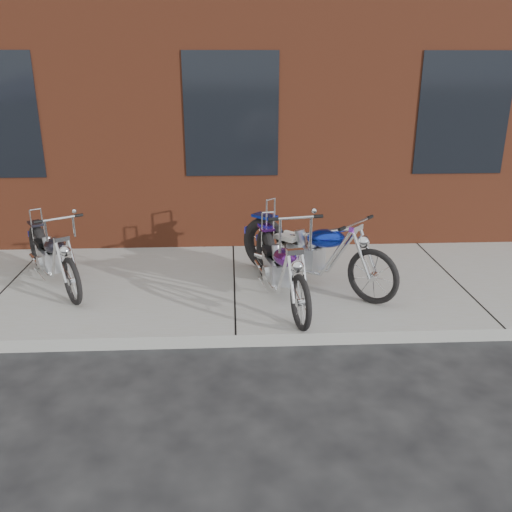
{
  "coord_description": "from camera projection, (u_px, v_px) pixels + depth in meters",
  "views": [
    {
      "loc": [
        -0.03,
        -5.24,
        2.96
      ],
      "look_at": [
        0.26,
        0.8,
        0.77
      ],
      "focal_mm": 38.0,
      "sensor_mm": 36.0,
      "label": 1
    }
  ],
  "objects": [
    {
      "name": "chopper_purple",
      "position": [
        280.0,
        269.0,
        6.64
      ],
      "size": [
        0.63,
        2.17,
        1.23
      ],
      "rotation": [
        0.0,
        0.0,
        -1.39
      ],
      "color": "black",
      "rests_on": "sidewalk"
    },
    {
      "name": "chopper_third",
      "position": [
        53.0,
        258.0,
        7.1
      ],
      "size": [
        1.2,
        1.79,
        1.05
      ],
      "rotation": [
        0.0,
        0.0,
        -1.0
      ],
      "color": "black",
      "rests_on": "sidewalk"
    },
    {
      "name": "ground",
      "position": [
        236.0,
        347.0,
        5.93
      ],
      "size": [
        120.0,
        120.0,
        0.0
      ],
      "primitive_type": "plane",
      "color": "black",
      "rests_on": "ground"
    },
    {
      "name": "building_brick",
      "position": [
        229.0,
        11.0,
        12.08
      ],
      "size": [
        22.0,
        10.0,
        8.0
      ],
      "primitive_type": "cube",
      "color": "brown",
      "rests_on": "ground"
    },
    {
      "name": "chopper_blue",
      "position": [
        311.0,
        253.0,
        7.07
      ],
      "size": [
        1.84,
        1.75,
        1.05
      ],
      "rotation": [
        0.0,
        0.0,
        -0.76
      ],
      "color": "black",
      "rests_on": "sidewalk"
    },
    {
      "name": "sidewalk",
      "position": [
        234.0,
        287.0,
        7.31
      ],
      "size": [
        22.0,
        3.0,
        0.15
      ],
      "primitive_type": "cube",
      "color": "#9F9C8B",
      "rests_on": "ground"
    }
  ]
}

